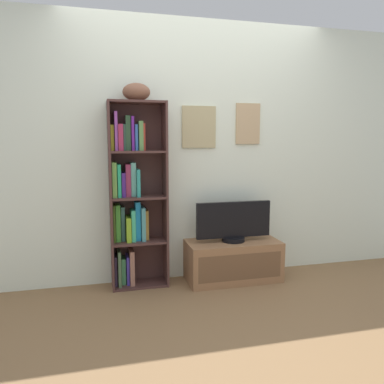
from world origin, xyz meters
The scene contains 6 objects.
ground centered at (0.00, 0.00, -0.02)m, with size 5.20×5.20×0.04m, color brown.
back_wall centered at (0.00, 1.13, 1.24)m, with size 4.80×0.08×2.47m.
bookshelf centered at (-0.64, 1.00, 0.83)m, with size 0.51×0.25×1.69m.
football centered at (-0.59, 0.97, 1.77)m, with size 0.24×0.15×0.15m, color brown.
tv_stand centered at (0.30, 0.89, 0.19)m, with size 0.89×0.41×0.38m.
television centered at (0.30, 0.89, 0.57)m, with size 0.73×0.22×0.38m.
Camera 1 is at (-0.93, -2.39, 1.35)m, focal length 34.90 mm.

